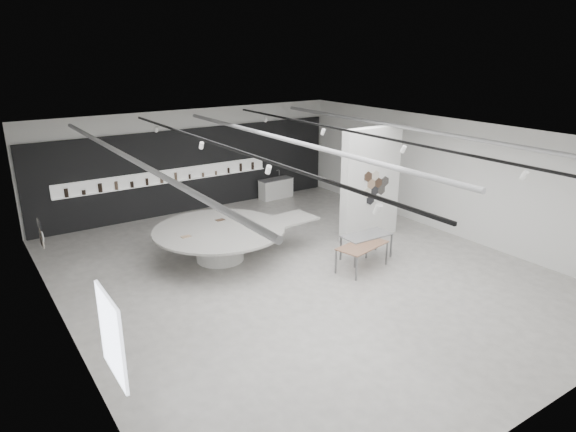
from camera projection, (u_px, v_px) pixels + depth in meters
room at (296, 201)px, 13.57m from camera, size 12.02×14.02×3.82m
back_wall_display at (191, 171)px, 19.20m from camera, size 11.80×0.27×3.10m
partition_column at (371, 184)px, 16.35m from camera, size 2.20×0.38×3.60m
display_island at (222, 239)px, 14.95m from camera, size 5.10×4.10×0.98m
sample_table_wood at (362, 247)px, 14.27m from camera, size 1.67×1.09×0.72m
sample_table_stone at (367, 237)px, 14.97m from camera, size 1.48×0.76×0.75m
kitchen_counter at (276, 188)px, 21.10m from camera, size 1.46×0.63×1.13m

